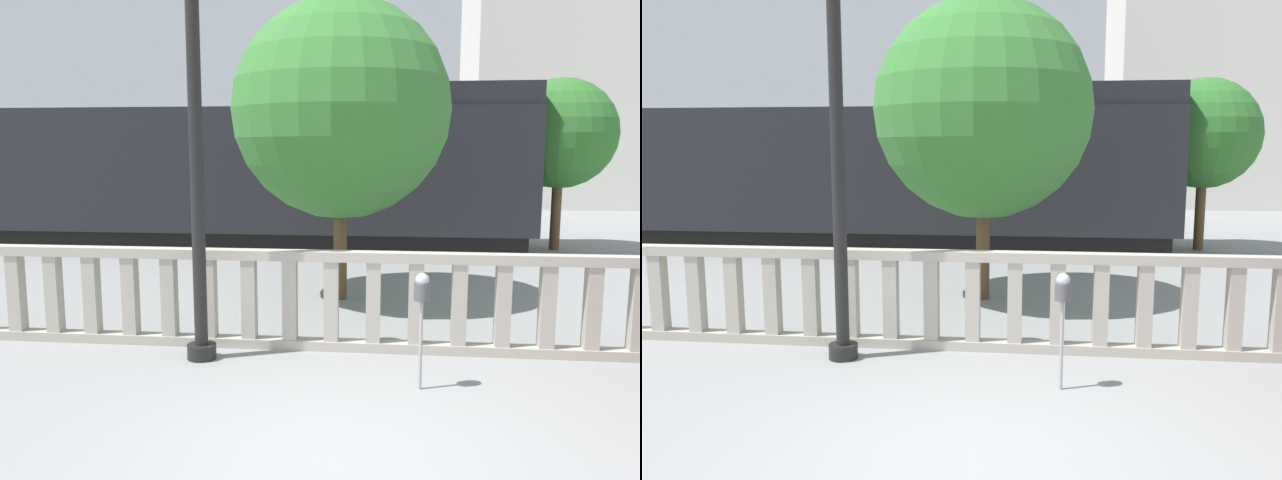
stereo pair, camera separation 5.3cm
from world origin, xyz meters
The scene contains 8 objects.
ground_plane centered at (0.00, 0.00, 0.00)m, with size 160.00×160.00×0.00m, color gray.
balustrade centered at (0.00, 3.04, 0.71)m, with size 16.55×0.24×1.43m.
lamppost centered at (-2.02, 2.48, 2.88)m, with size 0.41×0.41×5.20m.
parking_meter centered at (0.89, 1.69, 1.15)m, with size 0.19×0.19×1.41m.
train_near centered at (-5.71, 12.29, 2.06)m, with size 20.51×3.09×4.53m.
building_block centered at (8.92, 28.02, 7.73)m, with size 8.88×7.91×15.46m.
tree_left centered at (-0.41, 6.09, 3.55)m, with size 4.01×4.01×5.56m.
tree_right centered at (5.19, 12.57, 3.23)m, with size 3.03×3.03×4.76m.
Camera 1 is at (0.48, -5.51, 2.86)m, focal length 35.00 mm.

